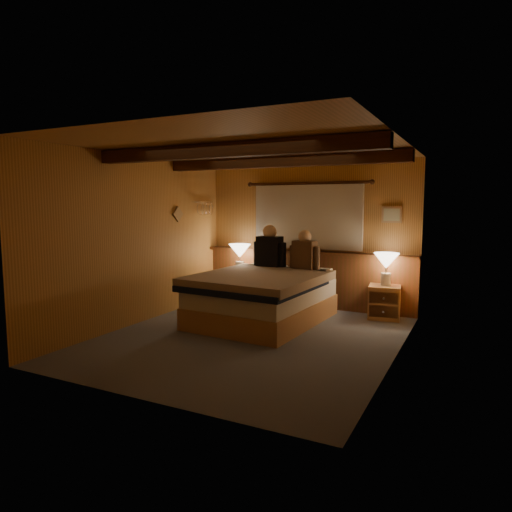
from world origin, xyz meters
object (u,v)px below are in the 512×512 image
Objects in this scene: person_left at (270,249)px; duffel_bag at (225,297)px; bed at (262,297)px; lamp_right at (386,263)px; nightstand_left at (241,288)px; lamp_left at (240,253)px; person_right at (305,253)px; nightstand_right at (384,302)px.

duffel_bag is at bearing -170.21° from person_left.
lamp_right reaches higher than bed.
lamp_left reaches higher than nightstand_left.
person_right is (0.37, 0.74, 0.59)m from bed.
nightstand_left is at bearing 163.83° from person_left.
person_right is (-1.19, -0.24, 0.71)m from nightstand_right.
person_left is (0.69, -0.26, 0.11)m from lamp_left.
person_right is (1.30, -0.28, 0.08)m from lamp_left.
lamp_left reaches higher than lamp_right.
nightstand_right is at bearing 35.93° from bed.
bed is 1.46m from lamp_left.
bed is 1.23m from duffel_bag.
bed is 3.15× the size of person_left.
nightstand_left is 0.81× the size of person_left.
lamp_left is 0.75m from person_left.
bed reaches higher than nightstand_left.
lamp_right reaches higher than duffel_bag.
lamp_left is 0.71× the size of person_left.
person_left is (-1.80, -0.25, 0.14)m from lamp_right.
person_left reaches higher than person_right.
person_left is at bearing -172.81° from person_right.
person_right reaches higher than nightstand_right.
duffel_bag is (-2.58, -0.33, -0.10)m from nightstand_right.
nightstand_right is 0.73× the size of person_left.
nightstand_left is at bearing -179.22° from lamp_right.
nightstand_right is at bearing 9.66° from person_left.
nightstand_left reaches higher than duffel_bag.
person_right is (1.25, -0.23, 0.69)m from nightstand_left.
nightstand_left is (-0.88, 0.97, -0.11)m from bed.
nightstand_left is 0.99m from person_left.
lamp_left is (-0.93, 1.01, 0.50)m from bed.
nightstand_left is 1.03× the size of duffel_bag.
person_right is (-1.20, -0.26, 0.11)m from lamp_right.
person_right is at bearing 1.18° from person_left.
nightstand_left is at bearing 55.36° from duffel_bag.
lamp_right is at bearing -0.32° from lamp_left.
duffel_bag is (-0.09, -0.37, -0.72)m from lamp_left.
lamp_right is at bearing 36.39° from bed.
nightstand_left is at bearing 177.98° from person_right.
duffel_bag is at bearing -101.50° from nightstand_left.
person_left reaches higher than bed.
lamp_left is at bearing 64.62° from duffel_bag.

